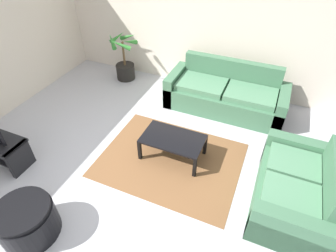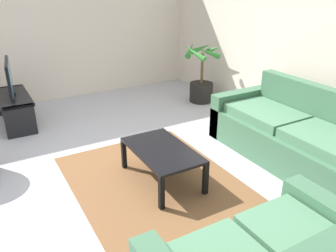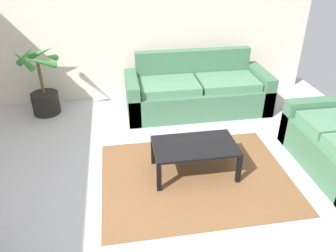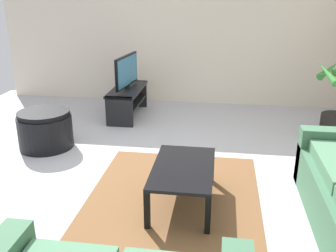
# 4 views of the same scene
# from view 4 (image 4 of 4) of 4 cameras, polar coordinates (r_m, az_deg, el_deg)

# --- Properties ---
(ground_plane) EXTENTS (6.60, 6.60, 0.00)m
(ground_plane) POSITION_cam_4_polar(r_m,az_deg,el_deg) (4.27, -5.73, -7.54)
(ground_plane) COLOR #B2B2B7
(wall_left) EXTENTS (0.06, 6.00, 2.70)m
(wall_left) POSITION_cam_4_polar(r_m,az_deg,el_deg) (6.76, 0.09, 14.85)
(wall_left) COLOR beige
(wall_left) RESTS_ON ground
(tv_stand) EXTENTS (1.10, 0.45, 0.46)m
(tv_stand) POSITION_cam_4_polar(r_m,az_deg,el_deg) (6.15, -6.12, 4.27)
(tv_stand) COLOR black
(tv_stand) RESTS_ON ground
(tv) EXTENTS (0.86, 0.14, 0.53)m
(tv) POSITION_cam_4_polar(r_m,az_deg,el_deg) (6.05, -6.25, 8.26)
(tv) COLOR black
(tv) RESTS_ON tv_stand
(coffee_table) EXTENTS (0.97, 0.57, 0.39)m
(coffee_table) POSITION_cam_4_polar(r_m,az_deg,el_deg) (3.61, 2.30, -6.83)
(coffee_table) COLOR black
(coffee_table) RESTS_ON ground
(area_rug) EXTENTS (2.20, 1.70, 0.01)m
(area_rug) POSITION_cam_4_polar(r_m,az_deg,el_deg) (3.79, 0.70, -11.28)
(area_rug) COLOR brown
(area_rug) RESTS_ON ground
(ottoman) EXTENTS (0.69, 0.69, 0.49)m
(ottoman) POSITION_cam_4_polar(r_m,az_deg,el_deg) (5.16, -18.03, -0.50)
(ottoman) COLOR black
(ottoman) RESTS_ON ground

